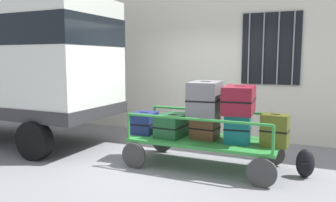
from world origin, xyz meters
TOP-DOWN VIEW (x-y plane):
  - ground_plane at (0.00, 0.00)m, footprint 40.00×40.00m
  - building_wall at (0.01, 2.23)m, footprint 12.00×0.38m
  - van at (-3.79, -0.12)m, footprint 4.38×1.94m
  - luggage_cart at (0.46, -0.14)m, footprint 2.48×1.14m
  - cart_railing at (0.46, -0.14)m, footprint 2.36×1.00m
  - suitcase_left_bottom at (-0.65, -0.15)m, footprint 0.43×0.50m
  - suitcase_midleft_bottom at (-0.10, -0.17)m, footprint 0.46×0.66m
  - suitcase_center_bottom at (0.46, -0.10)m, footprint 0.45×0.39m
  - suitcase_center_middle at (0.46, -0.11)m, footprint 0.55×0.80m
  - suitcase_midright_bottom at (1.02, -0.17)m, footprint 0.42×0.36m
  - suitcase_midright_middle at (1.02, -0.11)m, footprint 0.52×0.79m
  - suitcase_right_bottom at (1.58, -0.14)m, footprint 0.42×0.32m
  - backpack at (2.02, 0.01)m, footprint 0.27×0.22m

SIDE VIEW (x-z plane):
  - ground_plane at x=0.00m, z-range 0.00..0.00m
  - backpack at x=2.02m, z-range 0.00..0.44m
  - luggage_cart at x=0.46m, z-range 0.15..0.62m
  - suitcase_center_bottom at x=0.46m, z-range 0.47..0.84m
  - suitcase_left_bottom at x=-0.65m, z-range 0.47..0.85m
  - suitcase_midleft_bottom at x=-0.10m, z-range 0.47..0.85m
  - suitcase_midright_bottom at x=1.02m, z-range 0.47..0.94m
  - suitcase_right_bottom at x=1.58m, z-range 0.47..0.96m
  - cart_railing at x=0.46m, z-range 0.61..1.05m
  - suitcase_center_middle at x=0.46m, z-range 0.84..1.42m
  - suitcase_midright_middle at x=1.02m, z-range 0.94..1.37m
  - van at x=-3.79m, z-range 0.32..3.26m
  - building_wall at x=0.01m, z-range 0.00..5.00m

